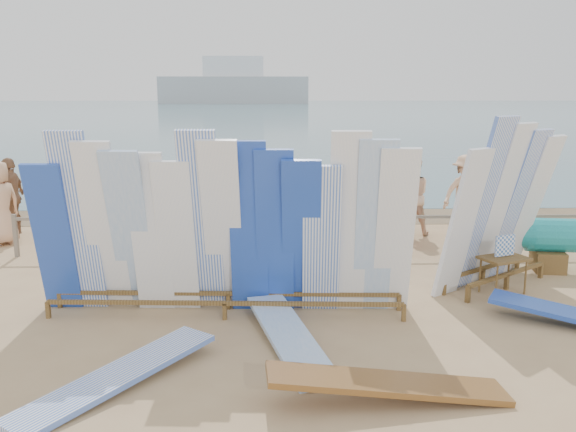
{
  "coord_description": "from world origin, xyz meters",
  "views": [
    {
      "loc": [
        -0.7,
        -9.39,
        3.35
      ],
      "look_at": [
        -0.4,
        1.52,
        1.13
      ],
      "focal_mm": 38.0,
      "sensor_mm": 36.0,
      "label": 1
    }
  ],
  "objects_px": {
    "beachgoer_7": "(381,194)",
    "beachgoer_4": "(341,193)",
    "flat_board_a": "(289,345)",
    "beachgoer_8": "(411,196)",
    "beachgoer_extra_1": "(12,196)",
    "beachgoer_2": "(151,212)",
    "flat_board_c": "(388,401)",
    "side_surfboard_rack": "(499,211)",
    "beachgoer_5": "(287,187)",
    "beachgoer_1": "(207,199)",
    "beachgoer_3": "(213,195)",
    "stroller": "(388,226)",
    "beach_chair_right": "(381,235)",
    "main_surfboard_rack": "(225,233)",
    "beachgoer_11": "(95,185)",
    "vendor_table": "(503,274)",
    "flat_board_e": "(118,385)",
    "beachgoer_9": "(465,193)",
    "beach_chair_left": "(328,231)"
  },
  "relations": [
    {
      "from": "beachgoer_7",
      "to": "beachgoer_4",
      "type": "bearing_deg",
      "value": 62.24
    },
    {
      "from": "flat_board_a",
      "to": "beachgoer_4",
      "type": "xyz_separation_m",
      "value": [
        1.51,
        7.28,
        0.88
      ]
    },
    {
      "from": "beachgoer_8",
      "to": "beachgoer_extra_1",
      "type": "bearing_deg",
      "value": 0.41
    },
    {
      "from": "flat_board_a",
      "to": "beachgoer_4",
      "type": "bearing_deg",
      "value": 63.52
    },
    {
      "from": "beachgoer_2",
      "to": "beachgoer_7",
      "type": "distance_m",
      "value": 5.62
    },
    {
      "from": "flat_board_c",
      "to": "beachgoer_7",
      "type": "distance_m",
      "value": 8.83
    },
    {
      "from": "side_surfboard_rack",
      "to": "beachgoer_5",
      "type": "relative_size",
      "value": 1.83
    },
    {
      "from": "beachgoer_1",
      "to": "beachgoer_3",
      "type": "bearing_deg",
      "value": -158.18
    },
    {
      "from": "beachgoer_8",
      "to": "beachgoer_7",
      "type": "height_order",
      "value": "beachgoer_8"
    },
    {
      "from": "stroller",
      "to": "beachgoer_5",
      "type": "xyz_separation_m",
      "value": [
        -2.18,
        3.25,
        0.4
      ]
    },
    {
      "from": "flat_board_c",
      "to": "beachgoer_3",
      "type": "xyz_separation_m",
      "value": [
        -2.72,
        8.8,
        0.85
      ]
    },
    {
      "from": "side_surfboard_rack",
      "to": "beach_chair_right",
      "type": "distance_m",
      "value": 3.49
    },
    {
      "from": "beachgoer_8",
      "to": "beachgoer_7",
      "type": "relative_size",
      "value": 1.05
    },
    {
      "from": "beachgoer_5",
      "to": "beachgoer_extra_1",
      "type": "xyz_separation_m",
      "value": [
        -6.61,
        -1.99,
        0.11
      ]
    },
    {
      "from": "stroller",
      "to": "beachgoer_1",
      "type": "bearing_deg",
      "value": -178.99
    },
    {
      "from": "main_surfboard_rack",
      "to": "side_surfboard_rack",
      "type": "height_order",
      "value": "side_surfboard_rack"
    },
    {
      "from": "beachgoer_5",
      "to": "beachgoer_11",
      "type": "bearing_deg",
      "value": 128.64
    },
    {
      "from": "vendor_table",
      "to": "flat_board_a",
      "type": "distance_m",
      "value": 4.24
    },
    {
      "from": "vendor_table",
      "to": "beachgoer_7",
      "type": "xyz_separation_m",
      "value": [
        -1.2,
        5.04,
        0.55
      ]
    },
    {
      "from": "beach_chair_right",
      "to": "side_surfboard_rack",
      "type": "bearing_deg",
      "value": -63.65
    },
    {
      "from": "flat_board_c",
      "to": "stroller",
      "type": "height_order",
      "value": "stroller"
    },
    {
      "from": "flat_board_e",
      "to": "flat_board_a",
      "type": "relative_size",
      "value": 1.0
    },
    {
      "from": "flat_board_e",
      "to": "beachgoer_7",
      "type": "height_order",
      "value": "beachgoer_7"
    },
    {
      "from": "vendor_table",
      "to": "beachgoer_5",
      "type": "relative_size",
      "value": 0.62
    },
    {
      "from": "beachgoer_5",
      "to": "main_surfboard_rack",
      "type": "bearing_deg",
      "value": -152.26
    },
    {
      "from": "flat_board_a",
      "to": "beachgoer_4",
      "type": "distance_m",
      "value": 7.48
    },
    {
      "from": "main_surfboard_rack",
      "to": "beachgoer_extra_1",
      "type": "bearing_deg",
      "value": 137.64
    },
    {
      "from": "beach_chair_right",
      "to": "beachgoer_8",
      "type": "distance_m",
      "value": 1.54
    },
    {
      "from": "beachgoer_9",
      "to": "vendor_table",
      "type": "bearing_deg",
      "value": -114.86
    },
    {
      "from": "vendor_table",
      "to": "beachgoer_2",
      "type": "distance_m",
      "value": 7.27
    },
    {
      "from": "stroller",
      "to": "beachgoer_11",
      "type": "xyz_separation_m",
      "value": [
        -7.33,
        3.03,
        0.52
      ]
    },
    {
      "from": "flat_board_a",
      "to": "beachgoer_8",
      "type": "bearing_deg",
      "value": 49.64
    },
    {
      "from": "beachgoer_8",
      "to": "beach_chair_left",
      "type": "bearing_deg",
      "value": 18.69
    },
    {
      "from": "main_surfboard_rack",
      "to": "beachgoer_8",
      "type": "xyz_separation_m",
      "value": [
        4.02,
        5.28,
        -0.35
      ]
    },
    {
      "from": "beachgoer_2",
      "to": "beachgoer_7",
      "type": "height_order",
      "value": "beachgoer_7"
    },
    {
      "from": "main_surfboard_rack",
      "to": "beachgoer_3",
      "type": "relative_size",
      "value": 3.38
    },
    {
      "from": "flat_board_e",
      "to": "beachgoer_2",
      "type": "relative_size",
      "value": 1.63
    },
    {
      "from": "stroller",
      "to": "vendor_table",
      "type": "bearing_deg",
      "value": -54.85
    },
    {
      "from": "flat_board_a",
      "to": "beachgoer_9",
      "type": "xyz_separation_m",
      "value": [
        4.5,
        6.8,
        0.94
      ]
    },
    {
      "from": "flat_board_e",
      "to": "beachgoer_4",
      "type": "height_order",
      "value": "beachgoer_4"
    },
    {
      "from": "beachgoer_3",
      "to": "beachgoer_9",
      "type": "bearing_deg",
      "value": -27.68
    },
    {
      "from": "main_surfboard_rack",
      "to": "flat_board_e",
      "type": "height_order",
      "value": "main_surfboard_rack"
    },
    {
      "from": "side_surfboard_rack",
      "to": "beachgoer_1",
      "type": "height_order",
      "value": "side_surfboard_rack"
    },
    {
      "from": "beachgoer_1",
      "to": "beachgoer_3",
      "type": "relative_size",
      "value": 1.06
    },
    {
      "from": "flat_board_a",
      "to": "beachgoer_3",
      "type": "distance_m",
      "value": 7.49
    },
    {
      "from": "flat_board_e",
      "to": "beachgoer_5",
      "type": "height_order",
      "value": "beachgoer_5"
    },
    {
      "from": "main_surfboard_rack",
      "to": "beachgoer_1",
      "type": "distance_m",
      "value": 5.32
    },
    {
      "from": "flat_board_e",
      "to": "flat_board_c",
      "type": "relative_size",
      "value": 1.0
    },
    {
      "from": "flat_board_c",
      "to": "beachgoer_5",
      "type": "height_order",
      "value": "beachgoer_5"
    },
    {
      "from": "side_surfboard_rack",
      "to": "vendor_table",
      "type": "bearing_deg",
      "value": -127.04
    }
  ]
}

